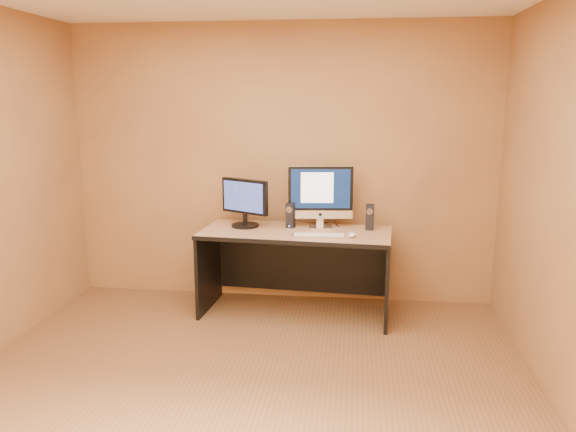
% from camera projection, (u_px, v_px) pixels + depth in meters
% --- Properties ---
extents(floor, '(4.00, 4.00, 0.00)m').
position_uv_depth(floor, '(240.00, 401.00, 3.62)').
color(floor, brown).
rests_on(floor, ground).
extents(walls, '(4.00, 4.00, 2.60)m').
position_uv_depth(walls, '(237.00, 203.00, 3.35)').
color(walls, '#9E743F').
rests_on(walls, ground).
extents(desk, '(1.70, 0.84, 0.77)m').
position_uv_depth(desk, '(295.00, 273.00, 5.01)').
color(desk, tan).
rests_on(desk, ground).
extents(imac, '(0.61, 0.28, 0.57)m').
position_uv_depth(imac, '(321.00, 196.00, 5.02)').
color(imac, silver).
rests_on(imac, desk).
extents(second_monitor, '(0.56, 0.45, 0.44)m').
position_uv_depth(second_monitor, '(245.00, 203.00, 5.06)').
color(second_monitor, black).
rests_on(second_monitor, desk).
extents(speaker_left, '(0.09, 0.09, 0.23)m').
position_uv_depth(speaker_left, '(291.00, 215.00, 5.05)').
color(speaker_left, black).
rests_on(speaker_left, desk).
extents(speaker_right, '(0.08, 0.08, 0.23)m').
position_uv_depth(speaker_right, '(370.00, 217.00, 4.97)').
color(speaker_right, black).
rests_on(speaker_right, desk).
extents(keyboard, '(0.45, 0.15, 0.02)m').
position_uv_depth(keyboard, '(319.00, 235.00, 4.74)').
color(keyboard, '#B8B7BC').
rests_on(keyboard, desk).
extents(mouse, '(0.08, 0.11, 0.04)m').
position_uv_depth(mouse, '(352.00, 235.00, 4.73)').
color(mouse, white).
rests_on(mouse, desk).
extents(cable_a, '(0.05, 0.22, 0.01)m').
position_uv_depth(cable_a, '(336.00, 224.00, 5.20)').
color(cable_a, black).
rests_on(cable_a, desk).
extents(cable_b, '(0.10, 0.17, 0.01)m').
position_uv_depth(cable_b, '(321.00, 224.00, 5.19)').
color(cable_b, black).
rests_on(cable_b, desk).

